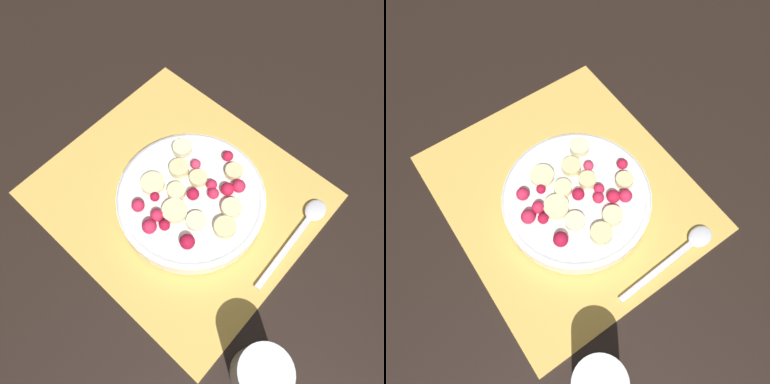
% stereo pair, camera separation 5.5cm
% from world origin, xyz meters
% --- Properties ---
extents(ground_plane, '(3.00, 3.00, 0.00)m').
position_xyz_m(ground_plane, '(0.00, 0.00, 0.00)').
color(ground_plane, black).
extents(placemat, '(0.41, 0.36, 0.01)m').
position_xyz_m(placemat, '(0.00, 0.00, 0.00)').
color(placemat, '#E0B251').
rests_on(placemat, ground_plane).
extents(fruit_bowl, '(0.23, 0.23, 0.05)m').
position_xyz_m(fruit_bowl, '(0.03, 0.00, 0.03)').
color(fruit_bowl, white).
rests_on(fruit_bowl, placemat).
extents(spoon, '(0.03, 0.18, 0.01)m').
position_xyz_m(spoon, '(0.18, 0.09, 0.01)').
color(spoon, silver).
rests_on(spoon, placemat).
extents(drinking_glass, '(0.06, 0.06, 0.09)m').
position_xyz_m(drinking_glass, '(0.25, -0.12, 0.05)').
color(drinking_glass, white).
rests_on(drinking_glass, ground_plane).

